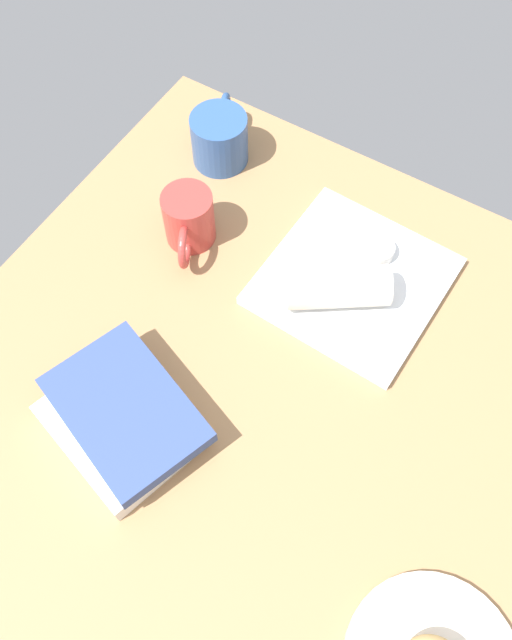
{
  "coord_description": "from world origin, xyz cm",
  "views": [
    {
      "loc": [
        8.94,
        -33.22,
        90.56
      ],
      "look_at": [
        -15.22,
        6.19,
        7.0
      ],
      "focal_mm": 37.34,
      "sensor_mm": 36.0,
      "label": 1
    }
  ],
  "objects_px": {
    "square_plate": "(353,281)",
    "breakfast_wrap": "(338,287)",
    "second_mug": "(188,220)",
    "sauce_cup": "(377,250)",
    "book_stack": "(123,418)",
    "coffee_mug": "(220,137)"
  },
  "relations": [
    {
      "from": "sauce_cup",
      "to": "book_stack",
      "type": "height_order",
      "value": "book_stack"
    },
    {
      "from": "sauce_cup",
      "to": "book_stack",
      "type": "bearing_deg",
      "value": -111.51
    },
    {
      "from": "sauce_cup",
      "to": "breakfast_wrap",
      "type": "relative_size",
      "value": 0.35
    },
    {
      "from": "sauce_cup",
      "to": "breakfast_wrap",
      "type": "height_order",
      "value": "breakfast_wrap"
    },
    {
      "from": "sauce_cup",
      "to": "breakfast_wrap",
      "type": "distance_m",
      "value": 0.11
    },
    {
      "from": "square_plate",
      "to": "book_stack",
      "type": "xyz_separation_m",
      "value": [
        -0.16,
        -0.36,
        0.02
      ]
    },
    {
      "from": "square_plate",
      "to": "book_stack",
      "type": "relative_size",
      "value": 1.03
    },
    {
      "from": "breakfast_wrap",
      "to": "book_stack",
      "type": "distance_m",
      "value": 0.35
    },
    {
      "from": "book_stack",
      "to": "breakfast_wrap",
      "type": "bearing_deg",
      "value": 64.78
    },
    {
      "from": "coffee_mug",
      "to": "second_mug",
      "type": "xyz_separation_m",
      "value": [
        0.05,
        -0.17,
        0.0
      ]
    },
    {
      "from": "book_stack",
      "to": "coffee_mug",
      "type": "relative_size",
      "value": 1.81
    },
    {
      "from": "square_plate",
      "to": "sauce_cup",
      "type": "relative_size",
      "value": 4.88
    },
    {
      "from": "sauce_cup",
      "to": "coffee_mug",
      "type": "height_order",
      "value": "coffee_mug"
    },
    {
      "from": "square_plate",
      "to": "second_mug",
      "type": "bearing_deg",
      "value": -167.46
    },
    {
      "from": "breakfast_wrap",
      "to": "book_stack",
      "type": "height_order",
      "value": "breakfast_wrap"
    },
    {
      "from": "square_plate",
      "to": "breakfast_wrap",
      "type": "xyz_separation_m",
      "value": [
        -0.01,
        -0.05,
        0.04
      ]
    },
    {
      "from": "second_mug",
      "to": "sauce_cup",
      "type": "bearing_deg",
      "value": 23.1
    },
    {
      "from": "coffee_mug",
      "to": "book_stack",
      "type": "bearing_deg",
      "value": -71.92
    },
    {
      "from": "coffee_mug",
      "to": "second_mug",
      "type": "height_order",
      "value": "second_mug"
    },
    {
      "from": "square_plate",
      "to": "breakfast_wrap",
      "type": "bearing_deg",
      "value": -98.77
    },
    {
      "from": "breakfast_wrap",
      "to": "coffee_mug",
      "type": "xyz_separation_m",
      "value": [
        -0.31,
        0.16,
        -0.0
      ]
    },
    {
      "from": "book_stack",
      "to": "second_mug",
      "type": "bearing_deg",
      "value": 108.52
    }
  ]
}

